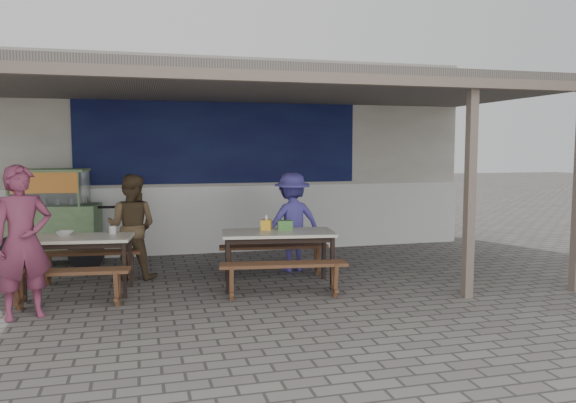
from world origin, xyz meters
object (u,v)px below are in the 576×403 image
(patron_wall_side, at_px, (132,227))
(condiment_jar, at_px, (113,230))
(table_right, at_px, (278,237))
(tissue_box, at_px, (266,225))
(patron_street_side, at_px, (23,242))
(table_left, at_px, (79,243))
(bench_left_wall, at_px, (89,259))
(vendor_cart, at_px, (53,214))
(bench_right_street, at_px, (284,271))
(patron_right_table, at_px, (292,222))
(condiment_bowl, at_px, (65,233))
(donation_box, at_px, (285,225))
(bench_right_wall, at_px, (274,252))
(bench_left_street, at_px, (68,280))

(patron_wall_side, relative_size, condiment_jar, 14.58)
(table_right, relative_size, tissue_box, 11.48)
(patron_street_side, xyz_separation_m, patron_wall_side, (1.13, 1.68, -0.10))
(condiment_jar, bearing_deg, table_left, -159.09)
(bench_left_wall, height_order, vendor_cart, vendor_cart)
(bench_left_wall, xyz_separation_m, bench_right_street, (2.42, -1.46, 0.01))
(table_right, height_order, patron_right_table, patron_right_table)
(vendor_cart, distance_m, condiment_jar, 1.98)
(bench_left_wall, height_order, condiment_bowl, condiment_bowl)
(condiment_bowl, bearing_deg, table_left, -42.31)
(patron_wall_side, height_order, condiment_jar, patron_wall_side)
(vendor_cart, bearing_deg, condiment_bowl, -70.40)
(table_right, bearing_deg, condiment_bowl, 179.81)
(bench_left_wall, xyz_separation_m, condiment_bowl, (-0.25, -0.44, 0.44))
(patron_right_table, height_order, condiment_jar, patron_right_table)
(bench_left_wall, xyz_separation_m, donation_box, (2.63, -0.72, 0.48))
(vendor_cart, xyz_separation_m, donation_box, (3.26, -2.00, -0.03))
(bench_right_wall, xyz_separation_m, condiment_bowl, (-2.85, -0.24, 0.43))
(patron_right_table, bearing_deg, vendor_cart, -29.28)
(table_left, height_order, patron_wall_side, patron_wall_side)
(bench_left_street, xyz_separation_m, bench_right_street, (2.55, -0.25, 0.01))
(bench_left_wall, bearing_deg, bench_right_street, -24.71)
(table_left, distance_m, condiment_jar, 0.46)
(bench_right_street, xyz_separation_m, tissue_box, (-0.03, 0.84, 0.48))
(bench_left_street, relative_size, tissue_box, 10.38)
(table_right, relative_size, condiment_jar, 15.36)
(condiment_jar, bearing_deg, vendor_cart, 119.31)
(bench_left_street, relative_size, table_right, 0.90)
(patron_right_table, xyz_separation_m, tissue_box, (-0.55, -0.67, 0.06))
(bench_left_street, bearing_deg, bench_right_street, 0.81)
(donation_box, bearing_deg, patron_street_side, -166.05)
(bench_left_street, height_order, patron_wall_side, patron_wall_side)
(bench_right_wall, height_order, tissue_box, tissue_box)
(condiment_bowl, bearing_deg, bench_left_street, -81.49)
(table_right, height_order, condiment_bowl, condiment_bowl)
(vendor_cart, relative_size, condiment_jar, 19.31)
(bench_right_street, bearing_deg, bench_left_wall, 156.71)
(donation_box, distance_m, condiment_jar, 2.30)
(bench_left_street, relative_size, patron_wall_side, 0.95)
(patron_street_side, xyz_separation_m, donation_box, (3.19, 0.79, -0.03))
(donation_box, bearing_deg, bench_right_street, -105.96)
(bench_right_street, bearing_deg, tissue_box, 99.82)
(bench_left_wall, bearing_deg, patron_street_side, -103.77)
(vendor_cart, bearing_deg, bench_right_street, -34.74)
(bench_left_street, height_order, bench_left_wall, same)
(bench_left_street, relative_size, bench_left_wall, 1.00)
(bench_right_wall, bearing_deg, bench_left_wall, -176.40)
(tissue_box, relative_size, condiment_bowl, 0.64)
(table_right, distance_m, patron_wall_side, 2.17)
(table_right, distance_m, vendor_cart, 3.78)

